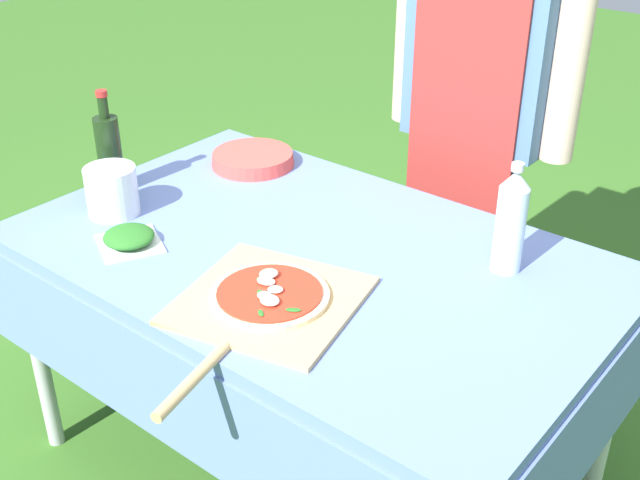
% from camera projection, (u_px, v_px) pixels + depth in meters
% --- Properties ---
extents(ground_plane, '(12.00, 12.00, 0.00)m').
position_uv_depth(ground_plane, '(312.00, 468.00, 2.29)').
color(ground_plane, '#386B23').
extents(prep_table, '(1.46, 0.92, 0.72)m').
position_uv_depth(prep_table, '(310.00, 277.00, 1.98)').
color(prep_table, '#607AB7').
rests_on(prep_table, ground).
extents(person_cook, '(0.59, 0.20, 1.58)m').
position_uv_depth(person_cook, '(480.00, 93.00, 2.32)').
color(person_cook, '#333D56').
rests_on(person_cook, ground).
extents(pizza_on_peel, '(0.44, 0.63, 0.05)m').
position_uv_depth(pizza_on_peel, '(267.00, 301.00, 1.73)').
color(pizza_on_peel, tan).
rests_on(pizza_on_peel, prep_table).
extents(oil_bottle, '(0.07, 0.07, 0.29)m').
position_uv_depth(oil_bottle, '(109.00, 152.00, 2.18)').
color(oil_bottle, black).
rests_on(oil_bottle, prep_table).
extents(water_bottle, '(0.07, 0.07, 0.27)m').
position_uv_depth(water_bottle, '(511.00, 221.00, 1.81)').
color(water_bottle, silver).
rests_on(water_bottle, prep_table).
extents(herb_container, '(0.20, 0.20, 0.04)m').
position_uv_depth(herb_container, '(129.00, 238.00, 1.96)').
color(herb_container, silver).
rests_on(herb_container, prep_table).
extents(mixing_tub, '(0.13, 0.13, 0.13)m').
position_uv_depth(mixing_tub, '(112.00, 191.00, 2.09)').
color(mixing_tub, silver).
rests_on(mixing_tub, prep_table).
extents(plate_stack, '(0.25, 0.25, 0.04)m').
position_uv_depth(plate_stack, '(253.00, 159.00, 2.38)').
color(plate_stack, '#DB4C42').
rests_on(plate_stack, prep_table).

